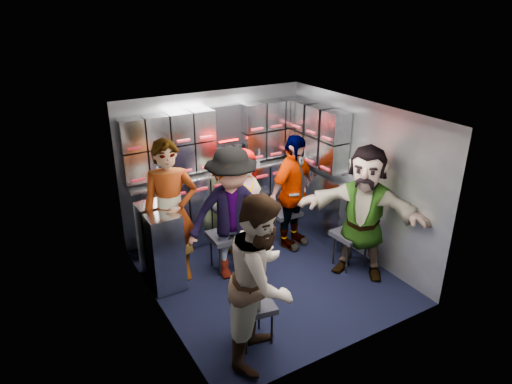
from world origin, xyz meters
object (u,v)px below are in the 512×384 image
attendant_standing (171,213)px  attendant_arc_b (232,215)px  jump_seat_center (236,217)px  jump_seat_mid_right (285,214)px  jump_seat_near_left (253,307)px  jump_seat_mid_left (226,238)px  attendant_arc_c (242,201)px  jump_seat_near_right (351,236)px  attendant_arc_e (363,212)px  attendant_arc_a (262,279)px  attendant_arc_d (293,193)px

attendant_standing → attendant_arc_b: size_ratio=1.06×
jump_seat_center → jump_seat_mid_right: bearing=-21.0°
jump_seat_mid_right → attendant_standing: (-1.72, -0.12, 0.48)m
jump_seat_near_left → attendant_arc_b: bearing=71.7°
jump_seat_mid_left → jump_seat_center: 0.65m
jump_seat_near_left → attendant_arc_c: 1.90m
jump_seat_near_right → attendant_standing: (-2.07, 0.89, 0.47)m
attendant_arc_e → jump_seat_near_left: bearing=-114.0°
attendant_standing → attendant_arc_b: 0.73m
jump_seat_near_left → attendant_arc_a: attendant_arc_a is taller
attendant_arc_a → attendant_arc_d: 2.18m
attendant_arc_e → attendant_arc_a: bearing=-108.8°
jump_seat_near_right → attendant_arc_a: attendant_arc_a is taller
attendant_standing → attendant_arc_d: 1.72m
jump_seat_near_right → attendant_arc_a: (-1.81, -0.79, 0.42)m
jump_seat_center → attendant_arc_e: size_ratio=0.28×
jump_seat_mid_left → attendant_standing: size_ratio=0.28×
jump_seat_mid_left → attendant_arc_e: (1.42, -0.94, 0.41)m
jump_seat_mid_left → attendant_arc_e: attendant_arc_e is taller
jump_seat_center → attendant_arc_b: size_ratio=0.28×
jump_seat_center → attendant_arc_e: (1.01, -1.44, 0.43)m
jump_seat_near_left → attendant_arc_e: bearing=13.4°
attendant_standing → attendant_arc_d: attendant_standing is taller
attendant_arc_b → attendant_arc_e: attendant_arc_e is taller
jump_seat_mid_left → jump_seat_near_right: (1.42, -0.76, -0.01)m
jump_seat_mid_left → jump_seat_center: (0.41, 0.50, -0.02)m
attendant_standing → jump_seat_mid_right: bearing=22.5°
jump_seat_center → jump_seat_near_right: jump_seat_near_right is taller
attendant_arc_d → jump_seat_near_left: bearing=-155.6°
jump_seat_near_left → attendant_arc_d: (1.46, 1.44, 0.39)m
attendant_standing → attendant_arc_a: attendant_standing is taller
jump_seat_near_left → attendant_arc_d: bearing=44.7°
attendant_arc_a → attendant_arc_c: 2.04m
jump_seat_near_left → jump_seat_mid_right: size_ratio=1.01×
jump_seat_mid_right → attendant_arc_c: attendant_arc_c is taller
jump_seat_center → jump_seat_mid_right: jump_seat_center is taller
jump_seat_near_left → attendant_arc_e: size_ratio=0.28×
jump_seat_near_left → jump_seat_near_right: bearing=18.7°
jump_seat_near_right → attendant_arc_e: attendant_arc_e is taller
jump_seat_mid_left → attendant_standing: bearing=168.5°
jump_seat_center → jump_seat_mid_right: 0.70m
jump_seat_mid_right → attendant_arc_b: size_ratio=0.28×
jump_seat_near_left → attendant_arc_d: size_ratio=0.30×
jump_seat_mid_left → jump_seat_near_right: bearing=-28.2°
jump_seat_mid_right → attendant_arc_c: size_ratio=0.32×
attendant_arc_d → attendant_standing: bearing=157.6°
jump_seat_center → attendant_standing: attendant_standing is taller
jump_seat_mid_left → attendant_standing: 0.81m
jump_seat_center → attendant_arc_b: bearing=-120.9°
jump_seat_mid_left → attendant_arc_d: 1.13m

